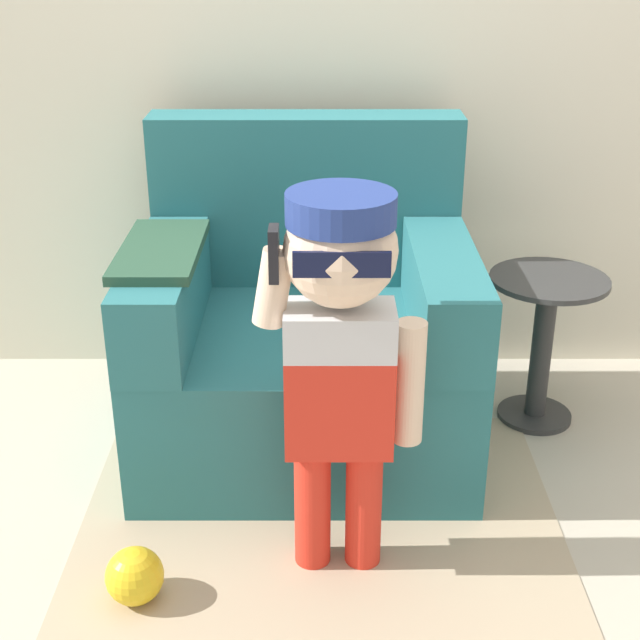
% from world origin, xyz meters
% --- Properties ---
extents(ground_plane, '(10.00, 10.00, 0.00)m').
position_xyz_m(ground_plane, '(0.00, 0.00, 0.00)').
color(ground_plane, '#BCB29E').
extents(wall_back, '(10.00, 0.05, 2.60)m').
position_xyz_m(wall_back, '(0.00, 0.72, 1.30)').
color(wall_back, beige).
rests_on(wall_back, ground_plane).
extents(armchair, '(1.08, 0.93, 1.03)m').
position_xyz_m(armchair, '(-0.17, 0.15, 0.36)').
color(armchair, '#286B70').
rests_on(armchair, ground_plane).
extents(person_child, '(0.43, 0.32, 1.06)m').
position_xyz_m(person_child, '(-0.07, -0.55, 0.71)').
color(person_child, red).
rests_on(person_child, ground_plane).
extents(side_table, '(0.40, 0.40, 0.54)m').
position_xyz_m(side_table, '(0.65, 0.23, 0.32)').
color(side_table, '#333333').
rests_on(side_table, ground_plane).
extents(rug, '(1.41, 1.12, 0.01)m').
position_xyz_m(rug, '(-0.12, -0.34, 0.00)').
color(rug, tan).
rests_on(rug, ground_plane).
extents(toy_ball, '(0.15, 0.15, 0.15)m').
position_xyz_m(toy_ball, '(-0.60, -0.70, 0.08)').
color(toy_ball, yellow).
rests_on(toy_ball, ground_plane).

